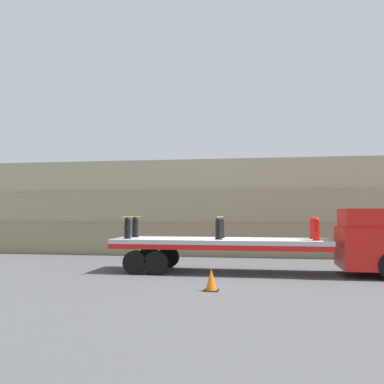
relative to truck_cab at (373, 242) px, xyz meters
name	(u,v)px	position (x,y,z in m)	size (l,w,h in m)	color
ground_plane	(220,272)	(-6.03, 0.00, -1.33)	(120.00, 120.00, 0.00)	#474749
rock_cliff	(233,207)	(-6.03, 7.62, 1.42)	(60.00, 3.30, 5.50)	gray
truck_cab	(373,242)	(0.00, 0.00, 0.00)	(2.48, 2.62, 2.62)	red
flatbed_trailer	(206,245)	(-6.63, 0.00, -0.22)	(8.82, 2.54, 1.38)	#B2B2B7
fire_hydrant_black_near_0	(128,228)	(-9.84, -0.53, 0.49)	(0.33, 0.52, 0.90)	black
fire_hydrant_black_far_0	(135,227)	(-9.84, 0.53, 0.49)	(0.33, 0.52, 0.90)	black
fire_hydrant_black_near_1	(219,229)	(-6.03, -0.53, 0.49)	(0.33, 0.52, 0.90)	black
fire_hydrant_black_far_1	(221,228)	(-6.03, 0.53, 0.49)	(0.33, 0.52, 0.90)	black
fire_hydrant_red_near_2	(316,229)	(-2.22, -0.53, 0.49)	(0.33, 0.52, 0.90)	red
fire_hydrant_red_far_2	(313,228)	(-2.22, 0.53, 0.49)	(0.33, 0.52, 0.90)	red
cargo_strap_rear	(132,217)	(-9.84, 0.00, 0.96)	(0.05, 2.63, 0.01)	yellow
cargo_strap_middle	(220,217)	(-6.03, 0.00, 0.96)	(0.05, 2.63, 0.01)	yellow
traffic_cone	(211,280)	(-5.90, -4.15, -0.99)	(0.48, 0.48, 0.69)	black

